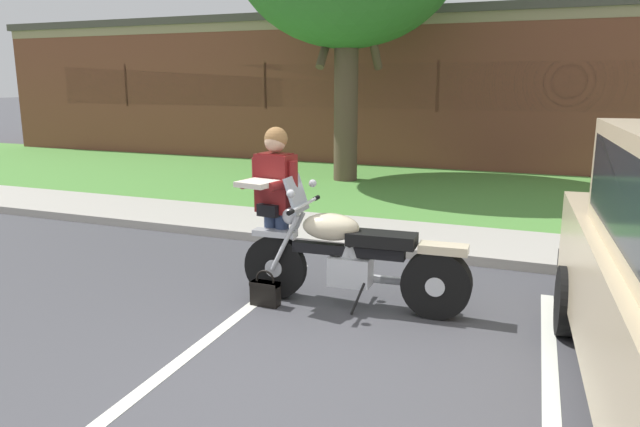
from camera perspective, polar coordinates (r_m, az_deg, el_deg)
The scene contains 13 objects.
ground_plane at distance 4.64m, azimuth 0.68°, elevation -14.94°, with size 140.00×140.00×0.00m, color #424247.
curb_strip at distance 7.51m, azimuth 9.76°, elevation -3.77°, with size 60.00×0.20×0.12m, color #ADA89E.
concrete_walk at distance 8.32m, azimuth 11.03°, elevation -2.37°, with size 60.00×1.50×0.08m, color #ADA89E.
grass_lawn at distance 12.14m, azimuth 14.70°, elevation 2.05°, with size 60.00×6.40×0.06m, color #518E3D.
stall_stripe_0 at distance 5.28m, azimuth -10.46°, elevation -11.57°, with size 0.12×4.40×0.01m, color silver.
stall_stripe_1 at distance 4.56m, azimuth 21.13°, elevation -16.28°, with size 0.12×4.40×0.01m, color silver.
motorcycle at distance 5.71m, azimuth 3.90°, elevation -4.33°, with size 2.24×0.82×1.26m.
rider_person at distance 5.96m, azimuth -4.33°, elevation 1.50°, with size 0.53×0.62×1.70m.
handbag at distance 5.88m, azimuth -5.24°, elevation -7.38°, with size 0.28×0.13×0.36m.
hedge_left at distance 16.58m, azimuth -1.55°, elevation 7.30°, with size 3.07×0.90×1.24m.
hedge_center_left at distance 15.52m, azimuth 10.30°, elevation 6.75°, with size 2.59×0.90×1.24m.
hedge_center_right at distance 15.19m, azimuth 23.20°, elevation 5.84°, with size 2.98×0.90×1.24m.
brick_building at distance 20.56m, azimuth 14.38°, elevation 11.54°, with size 27.27×11.84×3.89m.
Camera 1 is at (1.50, -3.84, 2.13)m, focal length 33.63 mm.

